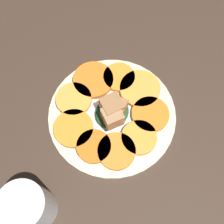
% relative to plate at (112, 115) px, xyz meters
% --- Properties ---
extents(table_slab, '(1.20, 1.20, 0.02)m').
position_rel_plate_xyz_m(table_slab, '(0.00, 0.00, -0.02)').
color(table_slab, '#38281E').
rests_on(table_slab, ground).
extents(plate, '(0.29, 0.29, 0.01)m').
position_rel_plate_xyz_m(plate, '(0.00, 0.00, 0.00)').
color(plate, beige).
rests_on(plate, table_slab).
extents(carrot_slice_0, '(0.07, 0.07, 0.01)m').
position_rel_plate_xyz_m(carrot_slice_0, '(0.08, 0.04, 0.01)').
color(carrot_slice_0, orange).
rests_on(carrot_slice_0, plate).
extents(carrot_slice_1, '(0.09, 0.09, 0.01)m').
position_rel_plate_xyz_m(carrot_slice_1, '(0.04, 0.09, 0.01)').
color(carrot_slice_1, orange).
rests_on(carrot_slice_1, plate).
extents(carrot_slice_2, '(0.08, 0.08, 0.01)m').
position_rel_plate_xyz_m(carrot_slice_2, '(-0.03, 0.09, 0.01)').
color(carrot_slice_2, '#F99438').
rests_on(carrot_slice_2, plate).
extents(carrot_slice_3, '(0.09, 0.09, 0.01)m').
position_rel_plate_xyz_m(carrot_slice_3, '(-0.08, 0.04, 0.01)').
color(carrot_slice_3, orange).
rests_on(carrot_slice_3, plate).
extents(carrot_slice_4, '(0.07, 0.07, 0.01)m').
position_rel_plate_xyz_m(carrot_slice_4, '(-0.08, -0.02, 0.01)').
color(carrot_slice_4, orange).
rests_on(carrot_slice_4, plate).
extents(carrot_slice_5, '(0.08, 0.08, 0.01)m').
position_rel_plate_xyz_m(carrot_slice_5, '(-0.06, -0.06, 0.01)').
color(carrot_slice_5, orange).
rests_on(carrot_slice_5, plate).
extents(carrot_slice_6, '(0.08, 0.08, 0.01)m').
position_rel_plate_xyz_m(carrot_slice_6, '(-0.01, -0.08, 0.01)').
color(carrot_slice_6, orange).
rests_on(carrot_slice_6, plate).
extents(carrot_slice_7, '(0.08, 0.08, 0.01)m').
position_rel_plate_xyz_m(carrot_slice_7, '(0.05, -0.07, 0.01)').
color(carrot_slice_7, orange).
rests_on(carrot_slice_7, plate).
extents(carrot_slice_8, '(0.09, 0.09, 0.01)m').
position_rel_plate_xyz_m(carrot_slice_8, '(0.09, -0.01, 0.01)').
color(carrot_slice_8, orange).
rests_on(carrot_slice_8, plate).
extents(center_pile, '(0.08, 0.08, 0.06)m').
position_rel_plate_xyz_m(center_pile, '(-0.00, -0.00, 0.03)').
color(center_pile, '#1E4723').
rests_on(center_pile, plate).
extents(fork, '(0.19, 0.05, 0.00)m').
position_rel_plate_xyz_m(fork, '(0.01, -0.07, 0.01)').
color(fork, '#B2B2B7').
rests_on(fork, plate).
extents(water_glass, '(0.08, 0.08, 0.12)m').
position_rel_plate_xyz_m(water_glass, '(-0.25, -0.01, 0.06)').
color(water_glass, silver).
rests_on(water_glass, table_slab).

